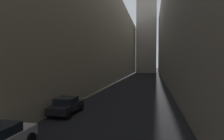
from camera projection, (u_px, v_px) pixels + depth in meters
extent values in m
plane|color=black|center=(139.00, 83.00, 43.51)|extent=(264.00, 264.00, 0.00)
cube|color=gray|center=(92.00, 36.00, 47.48)|extent=(12.43, 108.00, 21.94)
cube|color=gray|center=(194.00, 24.00, 42.58)|extent=(12.33, 108.00, 25.93)
cube|color=#9E9384|center=(147.00, 20.00, 88.13)|extent=(8.72, 8.72, 48.28)
cylinder|color=black|center=(3.00, 136.00, 10.90)|extent=(0.22, 0.67, 0.67)
cylinder|color=black|center=(31.00, 139.00, 10.54)|extent=(0.22, 0.67, 0.67)
cube|color=black|center=(67.00, 107.00, 16.91)|extent=(1.73, 4.06, 0.61)
cube|color=black|center=(66.00, 100.00, 16.81)|extent=(1.59, 1.81, 0.53)
cylinder|color=black|center=(64.00, 106.00, 18.45)|extent=(0.22, 0.65, 0.65)
cylinder|color=black|center=(82.00, 107.00, 18.09)|extent=(0.22, 0.65, 0.65)
cylinder|color=black|center=(49.00, 114.00, 15.75)|extent=(0.22, 0.65, 0.65)
cylinder|color=black|center=(69.00, 115.00, 15.40)|extent=(0.22, 0.65, 0.65)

